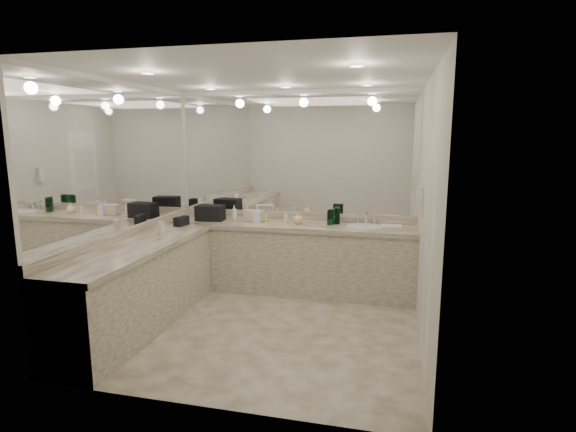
% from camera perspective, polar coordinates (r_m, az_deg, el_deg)
% --- Properties ---
extents(floor, '(3.20, 3.20, 0.00)m').
position_cam_1_polar(floor, '(4.97, -2.91, -13.83)').
color(floor, '#BEB5A1').
rests_on(floor, ground).
extents(ceiling, '(3.20, 3.20, 0.00)m').
position_cam_1_polar(ceiling, '(4.57, -3.22, 17.46)').
color(ceiling, white).
rests_on(ceiling, floor).
extents(wall_back, '(3.20, 0.02, 2.60)m').
position_cam_1_polar(wall_back, '(6.03, 0.96, 3.33)').
color(wall_back, beige).
rests_on(wall_back, floor).
extents(wall_left, '(0.02, 3.00, 2.60)m').
position_cam_1_polar(wall_left, '(5.27, -20.01, 1.72)').
color(wall_left, beige).
rests_on(wall_left, floor).
extents(wall_right, '(0.02, 3.00, 2.60)m').
position_cam_1_polar(wall_right, '(4.42, 17.26, 0.36)').
color(wall_right, beige).
rests_on(wall_right, floor).
extents(vanity_back_base, '(3.20, 0.60, 0.84)m').
position_cam_1_polar(vanity_back_base, '(5.92, 0.31, -5.50)').
color(vanity_back_base, beige).
rests_on(vanity_back_base, floor).
extents(vanity_back_top, '(3.20, 0.64, 0.06)m').
position_cam_1_polar(vanity_back_top, '(5.80, 0.29, -1.24)').
color(vanity_back_top, beige).
rests_on(vanity_back_top, vanity_back_base).
extents(vanity_left_base, '(0.60, 2.40, 0.84)m').
position_cam_1_polar(vanity_left_base, '(5.06, -18.39, -8.77)').
color(vanity_left_base, beige).
rests_on(vanity_left_base, floor).
extents(vanity_left_top, '(0.64, 2.42, 0.06)m').
position_cam_1_polar(vanity_left_top, '(4.93, -18.59, -3.83)').
color(vanity_left_top, beige).
rests_on(vanity_left_top, vanity_left_base).
extents(backsplash_back, '(3.20, 0.04, 0.10)m').
position_cam_1_polar(backsplash_back, '(6.07, 0.91, 0.03)').
color(backsplash_back, beige).
rests_on(backsplash_back, vanity_back_top).
extents(backsplash_left, '(0.04, 3.00, 0.10)m').
position_cam_1_polar(backsplash_left, '(5.32, -19.60, -2.02)').
color(backsplash_left, beige).
rests_on(backsplash_left, vanity_left_top).
extents(mirror_back, '(3.12, 0.01, 1.55)m').
position_cam_1_polar(mirror_back, '(5.98, 0.95, 7.84)').
color(mirror_back, white).
rests_on(mirror_back, wall_back).
extents(mirror_left, '(0.01, 2.92, 1.55)m').
position_cam_1_polar(mirror_left, '(5.22, -20.21, 6.88)').
color(mirror_left, white).
rests_on(mirror_left, wall_left).
extents(sink, '(0.44, 0.44, 0.03)m').
position_cam_1_polar(sink, '(5.67, 9.71, -1.39)').
color(sink, white).
rests_on(sink, vanity_back_top).
extents(faucet, '(0.24, 0.16, 0.14)m').
position_cam_1_polar(faucet, '(5.87, 9.86, -0.28)').
color(faucet, silver).
rests_on(faucet, vanity_back_top).
extents(wall_phone, '(0.06, 0.10, 0.24)m').
position_cam_1_polar(wall_phone, '(5.10, 16.28, 2.24)').
color(wall_phone, white).
rests_on(wall_phone, wall_right).
extents(door, '(0.02, 0.82, 2.10)m').
position_cam_1_polar(door, '(3.98, 17.35, -4.37)').
color(door, white).
rests_on(door, wall_right).
extents(black_toiletry_bag, '(0.38, 0.25, 0.21)m').
position_cam_1_polar(black_toiletry_bag, '(6.08, -9.84, 0.42)').
color(black_toiletry_bag, black).
rests_on(black_toiletry_bag, vanity_back_top).
extents(black_bag_spill, '(0.14, 0.22, 0.11)m').
position_cam_1_polar(black_bag_spill, '(5.80, -13.38, -0.67)').
color(black_bag_spill, black).
rests_on(black_bag_spill, vanity_left_top).
extents(cream_cosmetic_case, '(0.26, 0.18, 0.14)m').
position_cam_1_polar(cream_cosmetic_case, '(5.97, -4.31, 0.03)').
color(cream_cosmetic_case, beige).
rests_on(cream_cosmetic_case, vanity_back_top).
extents(hand_towel, '(0.27, 0.20, 0.04)m').
position_cam_1_polar(hand_towel, '(5.62, 13.05, -1.37)').
color(hand_towel, white).
rests_on(hand_towel, vanity_back_top).
extents(lotion_left, '(0.07, 0.07, 0.16)m').
position_cam_1_polar(lotion_left, '(5.35, -15.82, -1.43)').
color(lotion_left, white).
rests_on(lotion_left, vanity_left_top).
extents(soap_bottle_a, '(0.10, 0.10, 0.21)m').
position_cam_1_polar(soap_bottle_a, '(6.05, -6.84, 0.44)').
color(soap_bottle_a, white).
rests_on(soap_bottle_a, vanity_back_top).
extents(soap_bottle_b, '(0.11, 0.11, 0.22)m').
position_cam_1_polar(soap_bottle_b, '(5.87, -3.93, 0.25)').
color(soap_bottle_b, white).
rests_on(soap_bottle_b, vanity_back_top).
extents(soap_bottle_c, '(0.16, 0.16, 0.16)m').
position_cam_1_polar(soap_bottle_c, '(5.75, 1.27, -0.25)').
color(soap_bottle_c, '#F8CC8F').
rests_on(soap_bottle_c, vanity_back_top).
extents(green_bottle_0, '(0.07, 0.07, 0.19)m').
position_cam_1_polar(green_bottle_0, '(5.71, 5.34, -0.22)').
color(green_bottle_0, '#0C4826').
rests_on(green_bottle_0, vanity_back_top).
extents(green_bottle_1, '(0.07, 0.07, 0.21)m').
position_cam_1_polar(green_bottle_1, '(5.83, 6.26, 0.11)').
color(green_bottle_1, '#0C4826').
rests_on(green_bottle_1, vanity_back_top).
extents(green_bottle_2, '(0.07, 0.07, 0.21)m').
position_cam_1_polar(green_bottle_2, '(5.78, 6.27, -0.01)').
color(green_bottle_2, '#0C4826').
rests_on(green_bottle_2, vanity_back_top).
extents(green_bottle_3, '(0.06, 0.06, 0.20)m').
position_cam_1_polar(green_bottle_3, '(5.77, 5.76, -0.05)').
color(green_bottle_3, '#0C4826').
rests_on(green_bottle_3, vanity_back_top).
extents(green_bottle_4, '(0.06, 0.06, 0.20)m').
position_cam_1_polar(green_bottle_4, '(5.73, 5.44, -0.13)').
color(green_bottle_4, '#0C4826').
rests_on(green_bottle_4, vanity_back_top).
extents(amenity_bottle_0, '(0.06, 0.06, 0.09)m').
position_cam_1_polar(amenity_bottle_0, '(5.86, 1.47, -0.38)').
color(amenity_bottle_0, silver).
rests_on(amenity_bottle_0, vanity_back_top).
extents(amenity_bottle_1, '(0.04, 0.04, 0.10)m').
position_cam_1_polar(amenity_bottle_1, '(5.87, -2.79, -0.34)').
color(amenity_bottle_1, '#F2D84C').
rests_on(amenity_bottle_1, vanity_back_top).
extents(amenity_bottle_2, '(0.05, 0.05, 0.12)m').
position_cam_1_polar(amenity_bottle_2, '(5.82, -0.27, -0.30)').
color(amenity_bottle_2, white).
rests_on(amenity_bottle_2, vanity_back_top).
extents(amenity_bottle_3, '(0.05, 0.05, 0.07)m').
position_cam_1_polar(amenity_bottle_3, '(5.99, -4.26, -0.27)').
color(amenity_bottle_3, '#E0B28C').
rests_on(amenity_bottle_3, vanity_back_top).
extents(amenity_bottle_4, '(0.06, 0.06, 0.08)m').
position_cam_1_polar(amenity_bottle_4, '(5.72, 5.38, -0.76)').
color(amenity_bottle_4, '#E0B28C').
rests_on(amenity_bottle_4, vanity_back_top).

